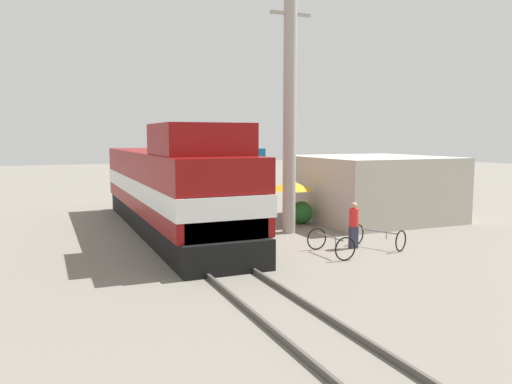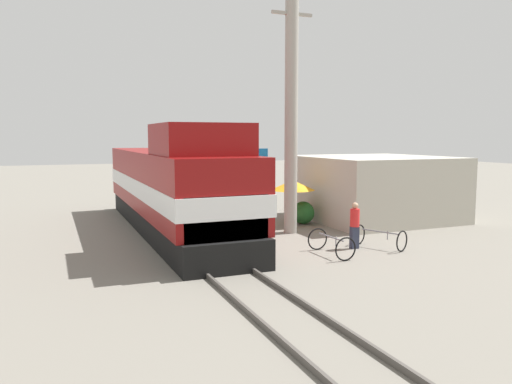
# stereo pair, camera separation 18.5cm
# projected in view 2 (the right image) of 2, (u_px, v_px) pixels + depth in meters

# --- Properties ---
(ground_plane) EXTENTS (120.00, 120.00, 0.00)m
(ground_plane) POSITION_uv_depth(u_px,v_px,m) (193.00, 247.00, 18.49)
(ground_plane) COLOR slate
(rail_near) EXTENTS (0.08, 29.87, 0.15)m
(rail_near) POSITION_uv_depth(u_px,v_px,m) (173.00, 246.00, 18.21)
(rail_near) COLOR #4C4742
(rail_near) RESTS_ON ground_plane
(rail_far) EXTENTS (0.08, 29.87, 0.15)m
(rail_far) POSITION_uv_depth(u_px,v_px,m) (211.00, 243.00, 18.75)
(rail_far) COLOR #4C4742
(rail_far) RESTS_ON ground_plane
(locomotive) EXTENTS (3.14, 15.40, 4.50)m
(locomotive) POSITION_uv_depth(u_px,v_px,m) (173.00, 189.00, 21.01)
(locomotive) COLOR black
(locomotive) RESTS_ON ground_plane
(utility_pole) EXTENTS (1.80, 0.55, 10.25)m
(utility_pole) POSITION_uv_depth(u_px,v_px,m) (291.00, 110.00, 20.63)
(utility_pole) COLOR #9E998E
(utility_pole) RESTS_ON ground_plane
(vendor_umbrella) EXTENTS (2.04, 2.04, 2.07)m
(vendor_umbrella) POSITION_uv_depth(u_px,v_px,m) (293.00, 185.00, 22.87)
(vendor_umbrella) COLOR #4C4C4C
(vendor_umbrella) RESTS_ON ground_plane
(billboard_sign) EXTENTS (2.23, 0.12, 3.45)m
(billboard_sign) POSITION_uv_depth(u_px,v_px,m) (247.00, 164.00, 25.34)
(billboard_sign) COLOR #595959
(billboard_sign) RESTS_ON ground_plane
(shrub_cluster) EXTENTS (1.06, 1.06, 1.06)m
(shrub_cluster) POSITION_uv_depth(u_px,v_px,m) (303.00, 213.00, 23.22)
(shrub_cluster) COLOR #236028
(shrub_cluster) RESTS_ON ground_plane
(person_bystander) EXTENTS (0.34, 0.34, 1.70)m
(person_bystander) POSITION_uv_depth(u_px,v_px,m) (355.00, 224.00, 18.07)
(person_bystander) COLOR #2D3347
(person_bystander) RESTS_ON ground_plane
(bicycle) EXTENTS (1.42, 1.96, 0.77)m
(bicycle) POSITION_uv_depth(u_px,v_px,m) (380.00, 237.00, 18.21)
(bicycle) COLOR black
(bicycle) RESTS_ON ground_plane
(bicycle_spare) EXTENTS (0.85, 1.84, 0.80)m
(bicycle_spare) POSITION_uv_depth(u_px,v_px,m) (331.00, 244.00, 17.09)
(bicycle_spare) COLOR black
(bicycle_spare) RESTS_ON ground_plane
(building_block_distant) EXTENTS (6.51, 6.69, 3.09)m
(building_block_distant) POSITION_uv_depth(u_px,v_px,m) (374.00, 188.00, 24.71)
(building_block_distant) COLOR #B7B2A3
(building_block_distant) RESTS_ON ground_plane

